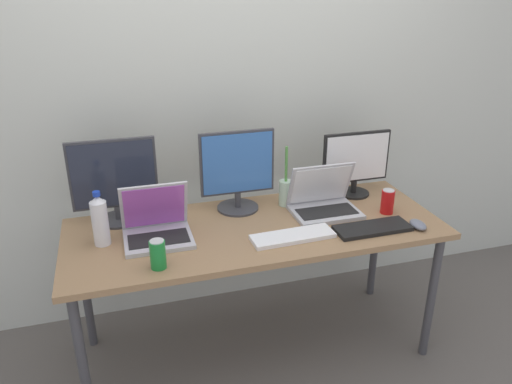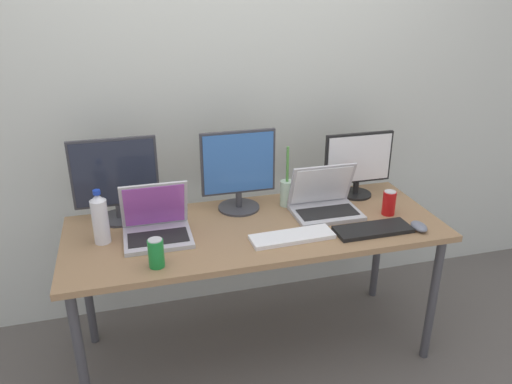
{
  "view_description": "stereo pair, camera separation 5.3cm",
  "coord_description": "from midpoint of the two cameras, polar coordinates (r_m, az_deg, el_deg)",
  "views": [
    {
      "loc": [
        -0.61,
        -2.06,
        1.84
      ],
      "look_at": [
        0.0,
        0.0,
        0.92
      ],
      "focal_mm": 35.0,
      "sensor_mm": 36.0,
      "label": 1
    },
    {
      "loc": [
        -0.56,
        -2.08,
        1.84
      ],
      "look_at": [
        0.0,
        0.0,
        0.92
      ],
      "focal_mm": 35.0,
      "sensor_mm": 36.0,
      "label": 2
    }
  ],
  "objects": [
    {
      "name": "ground_plane",
      "position": [
        2.83,
        0.56,
        -17.38
      ],
      "size": [
        16.0,
        16.0,
        0.0
      ],
      "primitive_type": "plane",
      "color": "#5B5651"
    },
    {
      "name": "wall_back",
      "position": [
        2.78,
        -2.69,
        11.92
      ],
      "size": [
        7.0,
        0.08,
        2.6
      ],
      "primitive_type": "cube",
      "color": "silver",
      "rests_on": "ground"
    },
    {
      "name": "work_desk",
      "position": [
        2.44,
        0.63,
        -5.22
      ],
      "size": [
        1.81,
        0.7,
        0.74
      ],
      "color": "#424247",
      "rests_on": "ground"
    },
    {
      "name": "monitor_left",
      "position": [
        2.48,
        -15.18,
        1.43
      ],
      "size": [
        0.41,
        0.2,
        0.42
      ],
      "color": "#38383D",
      "rests_on": "work_desk"
    },
    {
      "name": "monitor_center",
      "position": [
        2.51,
        -1.42,
        2.51
      ],
      "size": [
        0.38,
        0.21,
        0.42
      ],
      "color": "#38383D",
      "rests_on": "work_desk"
    },
    {
      "name": "monitor_right",
      "position": [
        2.75,
        12.13,
        3.25
      ],
      "size": [
        0.38,
        0.17,
        0.35
      ],
      "color": "black",
      "rests_on": "work_desk"
    },
    {
      "name": "laptop_silver",
      "position": [
        2.33,
        -10.65,
        -3.74
      ],
      "size": [
        0.31,
        0.26,
        0.26
      ],
      "color": "#B7B7BC",
      "rests_on": "work_desk"
    },
    {
      "name": "laptop_secondary",
      "position": [
        2.56,
        8.41,
        -1.13
      ],
      "size": [
        0.34,
        0.25,
        0.25
      ],
      "color": "#B7B7BC",
      "rests_on": "work_desk"
    },
    {
      "name": "keyboard_main",
      "position": [
        2.31,
        4.81,
        -5.12
      ],
      "size": [
        0.39,
        0.14,
        0.02
      ],
      "primitive_type": "cube",
      "rotation": [
        0.0,
        0.0,
        0.04
      ],
      "color": "white",
      "rests_on": "work_desk"
    },
    {
      "name": "keyboard_aux",
      "position": [
        2.43,
        13.83,
        -4.19
      ],
      "size": [
        0.37,
        0.14,
        0.02
      ],
      "primitive_type": "cube",
      "rotation": [
        0.0,
        0.0,
        0.01
      ],
      "color": "black",
      "rests_on": "work_desk"
    },
    {
      "name": "mouse_by_keyboard",
      "position": [
        2.51,
        18.71,
        -3.75
      ],
      "size": [
        0.07,
        0.11,
        0.03
      ],
      "primitive_type": "ellipsoid",
      "rotation": [
        0.0,
        0.0,
        -0.03
      ],
      "color": "slate",
      "rests_on": "work_desk"
    },
    {
      "name": "water_bottle",
      "position": [
        2.32,
        -16.76,
        -2.94
      ],
      "size": [
        0.07,
        0.07,
        0.26
      ],
      "color": "silver",
      "rests_on": "work_desk"
    },
    {
      "name": "soda_can_near_keyboard",
      "position": [
        2.61,
        15.53,
        -1.2
      ],
      "size": [
        0.07,
        0.07,
        0.13
      ],
      "color": "red",
      "rests_on": "work_desk"
    },
    {
      "name": "soda_can_by_laptop",
      "position": [
        2.1,
        -10.64,
        -6.88
      ],
      "size": [
        0.07,
        0.07,
        0.13
      ],
      "color": "#197F33",
      "rests_on": "work_desk"
    },
    {
      "name": "bamboo_vase",
      "position": [
        2.61,
        4.12,
        0.02
      ],
      "size": [
        0.07,
        0.07,
        0.32
      ],
      "color": "#B2D1B7",
      "rests_on": "work_desk"
    }
  ]
}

